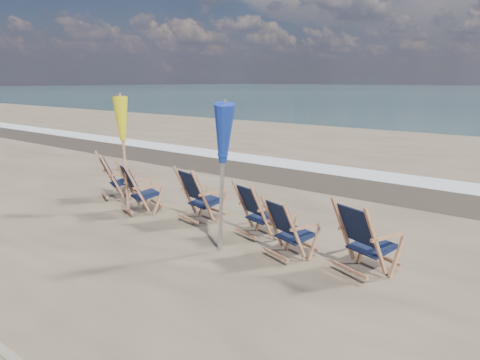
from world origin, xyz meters
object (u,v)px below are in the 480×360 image
at_px(beach_chair_0, 112,178).
at_px(beach_chair_3, 261,214).
at_px(beach_chair_2, 203,198).
at_px(beach_chair_4, 294,233).
at_px(umbrella_yellow, 123,125).
at_px(umbrella_blue, 221,139).
at_px(beach_chair_5, 375,245).
at_px(beach_chair_1, 137,191).

relative_size(beach_chair_0, beach_chair_3, 1.10).
height_order(beach_chair_2, beach_chair_4, beach_chair_2).
bearing_deg(umbrella_yellow, beach_chair_2, 8.83).
distance_m(umbrella_yellow, umbrella_blue, 3.11).
bearing_deg(beach_chair_5, beach_chair_1, 20.10).
distance_m(beach_chair_0, umbrella_yellow, 1.54).
height_order(beach_chair_0, beach_chair_5, beach_chair_0).
height_order(beach_chair_1, beach_chair_5, beach_chair_5).
height_order(beach_chair_1, beach_chair_3, beach_chair_1).
height_order(beach_chair_0, umbrella_blue, umbrella_blue).
distance_m(beach_chair_0, beach_chair_1, 1.42).
distance_m(beach_chair_0, beach_chair_3, 4.04).
bearing_deg(beach_chair_5, umbrella_blue, 33.11).
relative_size(beach_chair_0, beach_chair_4, 1.12).
distance_m(beach_chair_0, beach_chair_2, 2.74).
bearing_deg(beach_chair_4, beach_chair_5, -154.60).
bearing_deg(umbrella_blue, beach_chair_1, 170.05).
distance_m(beach_chair_0, beach_chair_5, 6.12).
bearing_deg(umbrella_blue, beach_chair_0, 167.98).
relative_size(beach_chair_4, umbrella_blue, 0.41).
bearing_deg(beach_chair_1, beach_chair_3, -152.27).
bearing_deg(umbrella_yellow, beach_chair_4, -2.23).
relative_size(beach_chair_4, beach_chair_5, 0.90).
relative_size(umbrella_yellow, umbrella_blue, 0.99).
relative_size(beach_chair_1, umbrella_yellow, 0.45).
distance_m(beach_chair_1, beach_chair_3, 2.70).
xyz_separation_m(umbrella_yellow, umbrella_blue, (3.06, -0.55, 0.02)).
bearing_deg(beach_chair_0, beach_chair_3, -155.07).
height_order(beach_chair_4, umbrella_yellow, umbrella_yellow).
relative_size(beach_chair_2, beach_chair_4, 1.12).
height_order(beach_chair_1, umbrella_blue, umbrella_blue).
xyz_separation_m(beach_chair_0, beach_chair_1, (1.36, -0.39, -0.01)).
xyz_separation_m(beach_chair_3, umbrella_blue, (-0.08, -0.85, 1.29)).
height_order(beach_chair_3, beach_chair_4, beach_chair_3).
height_order(beach_chair_0, beach_chair_2, same).
bearing_deg(beach_chair_1, beach_chair_4, -161.78).
bearing_deg(umbrella_blue, beach_chair_3, 84.32).
distance_m(beach_chair_3, umbrella_blue, 1.55).
bearing_deg(umbrella_yellow, beach_chair_3, 5.53).
distance_m(beach_chair_3, umbrella_yellow, 3.40).
bearing_deg(beach_chair_5, beach_chair_3, 10.50).
distance_m(beach_chair_1, beach_chair_5, 4.75).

